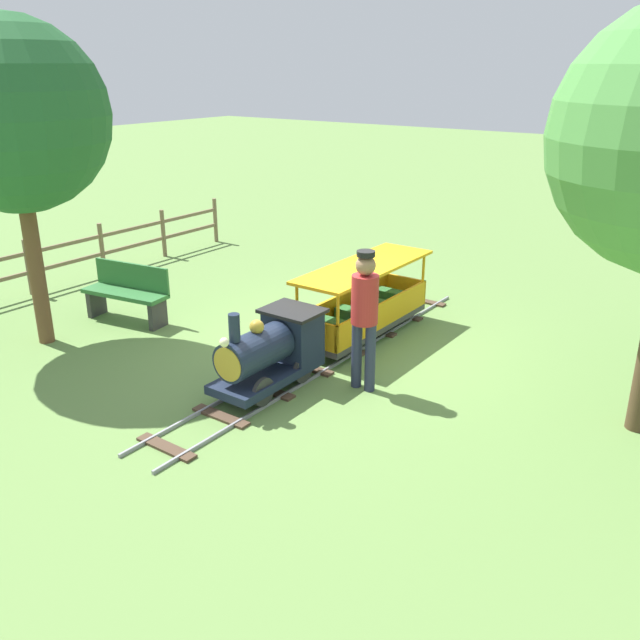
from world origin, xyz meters
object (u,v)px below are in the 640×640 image
at_px(passenger_car, 364,307).
at_px(conductor_person, 365,310).
at_px(oak_tree_far, 12,117).
at_px(locomotive, 272,349).
at_px(park_bench, 127,293).

xyz_separation_m(passenger_car, conductor_person, (-0.83, 1.33, 0.53)).
xyz_separation_m(conductor_person, oak_tree_far, (4.18, 1.30, 1.94)).
relative_size(passenger_car, conductor_person, 1.45).
height_order(conductor_person, oak_tree_far, oak_tree_far).
xyz_separation_m(locomotive, passenger_car, (0.00, -1.94, -0.06)).
distance_m(locomotive, conductor_person, 1.13).
relative_size(locomotive, park_bench, 1.07).
bearing_deg(locomotive, park_bench, -8.95).
xyz_separation_m(conductor_person, park_bench, (3.92, 0.12, -0.54)).
bearing_deg(park_bench, passenger_car, -154.78).
relative_size(conductor_person, oak_tree_far, 0.40).
xyz_separation_m(locomotive, conductor_person, (-0.83, -0.61, 0.47)).
height_order(passenger_car, oak_tree_far, oak_tree_far).
relative_size(passenger_car, oak_tree_far, 0.58).
height_order(park_bench, oak_tree_far, oak_tree_far).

